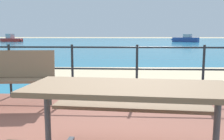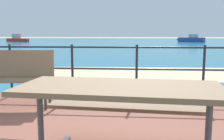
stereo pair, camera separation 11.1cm
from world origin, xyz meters
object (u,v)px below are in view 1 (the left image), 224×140
Objects in this scene: park_bench at (9,73)px; boat_near at (12,39)px; picnic_table at (129,110)px; boat_mid at (185,39)px.

park_bench is 42.55m from boat_near.
boat_mid reaches higher than picnic_table.
park_bench is 0.33× the size of boat_near.
park_bench is 39.75m from boat_mid.
park_bench is (-1.89, 1.91, -0.03)m from picnic_table.
boat_mid is (29.61, -0.42, 0.04)m from boat_near.
boat_near reaches higher than boat_mid.
boat_mid is at bearing 18.19° from boat_near.
boat_near reaches higher than picnic_table.
park_bench is at bearing 138.93° from picnic_table.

